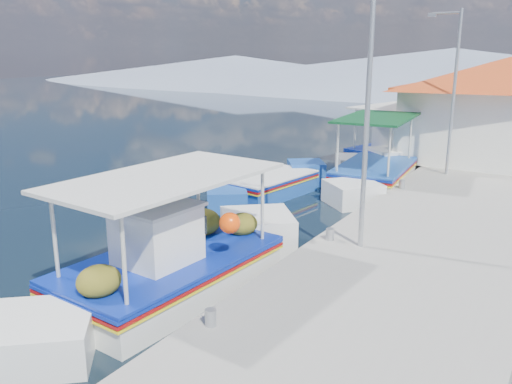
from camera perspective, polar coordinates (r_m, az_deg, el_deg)
The scene contains 9 objects.
ground at distance 14.05m, azimuth -10.08°, elevation -6.57°, with size 160.00×160.00×0.00m, color black.
quay at distance 16.66m, azimuth 20.12°, elevation -2.90°, with size 5.00×44.00×0.50m, color gray.
bollards at distance 16.36m, azimuth 12.51°, elevation -1.18°, with size 0.20×17.20×0.30m.
main_caique at distance 11.80m, azimuth -8.86°, elevation -7.90°, with size 2.94×8.76×2.89m.
caique_green_canopy at distance 21.06m, azimuth 12.57°, elevation 1.83°, with size 2.79×7.90×2.96m.
caique_blue_hull at distance 19.27m, azimuth 1.51°, elevation 0.57°, with size 2.46×6.32×1.14m.
caique_far at distance 25.31m, azimuth 14.78°, elevation 4.12°, with size 3.87×8.19×2.96m.
lamp_post_near at distance 12.50m, azimuth 11.41°, elevation 8.93°, with size 1.21×0.14×6.00m.
lamp_post_far at distance 21.15m, azimuth 20.16°, elevation 10.70°, with size 1.21×0.14×6.00m.
Camera 1 is at (8.82, -9.67, 5.11)m, focal length 37.56 mm.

